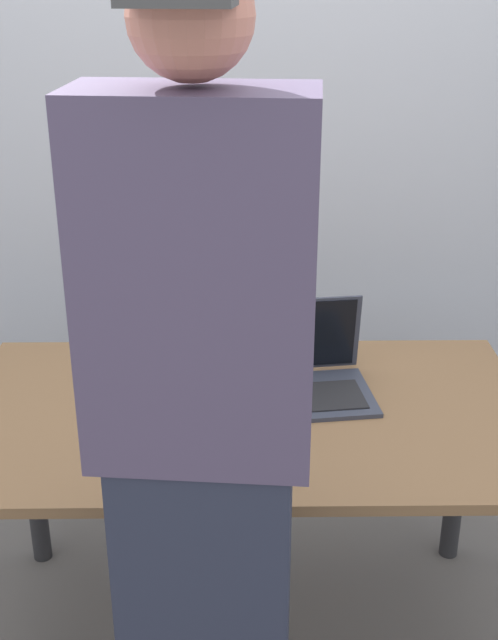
% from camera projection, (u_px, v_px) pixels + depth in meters
% --- Properties ---
extents(ground_plane, '(8.00, 8.00, 0.00)m').
position_uv_depth(ground_plane, '(247.00, 633.00, 2.41)').
color(ground_plane, slate).
rests_on(ground_plane, ground).
extents(desk, '(1.46, 0.81, 0.75)m').
position_uv_depth(desk, '(247.00, 444.00, 2.15)').
color(desk, olive).
rests_on(desk, ground).
extents(laptop, '(0.37, 0.32, 0.23)m').
position_uv_depth(laptop, '(303.00, 373.00, 2.19)').
color(laptop, '#383D4C').
rests_on(laptop, desk).
extents(beer_bottle_amber, '(0.07, 0.07, 0.28)m').
position_uv_depth(beer_bottle_amber, '(149.00, 340.00, 2.24)').
color(beer_bottle_amber, '#333333').
rests_on(beer_bottle_amber, desk).
extents(beer_bottle_dark, '(0.07, 0.07, 0.29)m').
position_uv_depth(beer_bottle_dark, '(167.00, 357.00, 2.15)').
color(beer_bottle_dark, '#1E5123').
rests_on(beer_bottle_dark, desk).
extents(beer_bottle_brown, '(0.07, 0.07, 0.29)m').
position_uv_depth(beer_bottle_brown, '(171.00, 334.00, 2.29)').
color(beer_bottle_brown, '#472B14').
rests_on(beer_bottle_brown, desk).
extents(person_figure, '(0.40, 0.28, 1.86)m').
position_uv_depth(person_figure, '(203.00, 471.00, 1.50)').
color(person_figure, '#2D3347').
rests_on(person_figure, ground).
extents(back_wall, '(6.00, 0.10, 2.60)m').
position_uv_depth(back_wall, '(244.00, 127.00, 2.70)').
color(back_wall, silver).
rests_on(back_wall, ground).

